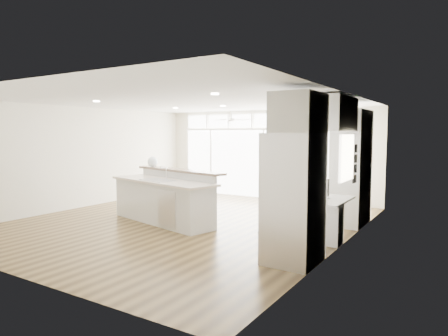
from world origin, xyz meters
The scene contains 24 objects.
floor centered at (0.00, 0.00, -0.01)m, with size 7.00×8.00×0.02m, color #3D2A12.
ceiling centered at (0.00, 0.00, 2.70)m, with size 7.00×8.00×0.02m, color white.
wall_back centered at (0.00, 4.00, 1.35)m, with size 7.00×0.04×2.70m, color beige.
wall_front centered at (0.00, -4.00, 1.35)m, with size 7.00×0.04×2.70m, color beige.
wall_left centered at (-3.50, 0.00, 1.35)m, with size 0.04×8.00×2.70m, color beige.
wall_right centered at (3.50, 0.00, 1.35)m, with size 0.04×8.00×2.70m, color beige.
glass_wall centered at (0.00, 3.94, 1.05)m, with size 5.80×0.06×2.08m, color white.
transom_row centered at (0.00, 3.94, 2.38)m, with size 5.90×0.06×0.40m, color white.
desk_window centered at (3.46, 0.30, 1.55)m, with size 0.04×0.85×0.85m, color white.
ceiling_fan centered at (-0.50, 2.80, 2.48)m, with size 1.16×1.16×0.32m, color white.
recessed_lights centered at (0.00, 0.20, 2.68)m, with size 3.40×3.00×0.02m, color #F4E5D0.
oven_cabinet centered at (3.17, 1.80, 1.25)m, with size 0.64×1.20×2.50m, color silver.
desk_nook centered at (3.13, 0.30, 0.38)m, with size 0.72×1.30×0.76m, color silver.
upper_cabinets centered at (3.17, 0.30, 2.35)m, with size 0.64×1.30×0.64m, color silver.
refrigerator centered at (3.11, -1.35, 1.00)m, with size 0.76×0.90×2.00m, color silver.
fridge_cabinet centered at (3.17, -1.35, 2.30)m, with size 0.64×0.90×0.60m, color silver.
framed_photos centered at (3.46, 0.92, 1.40)m, with size 0.06×0.22×0.80m, color black.
kitchen_island centered at (-0.44, -0.30, 0.58)m, with size 2.94×1.11×1.17m, color silver.
rug centered at (2.76, 0.88, 0.01)m, with size 0.95×0.69×0.01m, color #3C2513.
office_chair centered at (2.25, -0.13, 0.55)m, with size 0.57×0.53×1.09m, color black.
fishbowl centered at (-1.27, 0.32, 1.29)m, with size 0.25×0.25×0.25m, color white.
monitor centered at (3.05, 0.30, 0.95)m, with size 0.07×0.45×0.37m, color black.
keyboard centered at (2.88, 0.30, 0.77)m, with size 0.13×0.36×0.02m, color silver.
potted_plant centered at (3.17, 1.80, 2.62)m, with size 0.28×0.31×0.24m, color #2C5725.
Camera 1 is at (5.41, -7.06, 2.00)m, focal length 32.00 mm.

